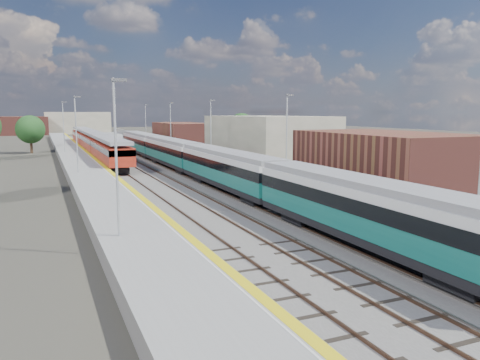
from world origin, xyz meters
TOP-DOWN VIEW (x-y plane):
  - ground at (0.00, 50.00)m, footprint 320.00×320.00m
  - ballast_bed at (-2.25, 52.50)m, footprint 10.50×155.00m
  - tracks at (-1.65, 54.18)m, footprint 8.96×160.00m
  - platform_right at (5.28, 52.49)m, footprint 4.70×155.00m
  - platform_left at (-9.05, 52.49)m, footprint 4.30×155.00m
  - buildings at (-18.12, 138.60)m, footprint 72.00×185.50m
  - green_train at (1.50, 32.64)m, footprint 2.74×76.29m
  - red_train at (-5.50, 65.32)m, footprint 2.89×58.56m
  - tree_c at (-14.97, 72.39)m, footprint 4.75×4.75m
  - tree_d at (21.94, 67.79)m, footprint 5.00×5.00m

SIDE VIEW (x-z plane):
  - ground at x=0.00m, z-range 0.00..0.00m
  - ballast_bed at x=-2.25m, z-range 0.00..0.06m
  - tracks at x=-1.65m, z-range 0.02..0.19m
  - platform_left at x=-9.05m, z-range -3.74..4.78m
  - platform_right at x=5.28m, z-range -3.72..4.80m
  - green_train at x=1.50m, z-range 0.62..3.63m
  - red_train at x=-5.50m, z-range 0.33..3.98m
  - tree_c at x=-14.97m, z-range 0.83..7.27m
  - tree_d at x=21.94m, z-range 0.88..7.66m
  - buildings at x=-18.12m, z-range -9.30..30.70m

